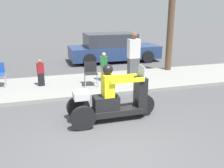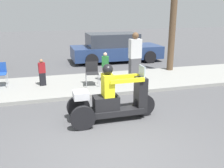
# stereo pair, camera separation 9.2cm
# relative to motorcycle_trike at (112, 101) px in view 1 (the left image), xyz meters

# --- Properties ---
(ground_plane) EXTENTS (60.00, 60.00, 0.00)m
(ground_plane) POSITION_rel_motorcycle_trike_xyz_m (-0.46, -1.48, -0.52)
(ground_plane) COLOR #4C4C4F
(sidewalk_strip) EXTENTS (28.00, 2.80, 0.12)m
(sidewalk_strip) POSITION_rel_motorcycle_trike_xyz_m (-0.46, 3.12, -0.46)
(sidewalk_strip) COLOR gray
(sidewalk_strip) RESTS_ON ground
(motorcycle_trike) EXTENTS (2.27, 0.82, 1.47)m
(motorcycle_trike) POSITION_rel_motorcycle_trike_xyz_m (0.00, 0.00, 0.00)
(motorcycle_trike) COLOR black
(motorcycle_trike) RESTS_ON ground
(spectator_end_of_line) EXTENTS (0.29, 0.22, 1.08)m
(spectator_end_of_line) POSITION_rel_motorcycle_trike_xyz_m (0.63, 3.18, 0.12)
(spectator_end_of_line) COLOR #726656
(spectator_end_of_line) RESTS_ON sidewalk_strip
(spectator_by_tree) EXTENTS (0.25, 0.18, 0.95)m
(spectator_by_tree) POSITION_rel_motorcycle_trike_xyz_m (-1.67, 3.20, 0.06)
(spectator_by_tree) COLOR black
(spectator_by_tree) RESTS_ON sidewalk_strip
(spectator_with_child) EXTENTS (0.45, 0.28, 1.82)m
(spectator_with_child) POSITION_rel_motorcycle_trike_xyz_m (1.68, 2.84, 0.47)
(spectator_with_child) COLOR #515156
(spectator_with_child) RESTS_ON sidewalk_strip
(folding_chair_curbside) EXTENTS (0.52, 0.52, 0.82)m
(folding_chair_curbside) POSITION_rel_motorcycle_trike_xyz_m (0.04, 2.79, 0.10)
(folding_chair_curbside) COLOR #A5A8AD
(folding_chair_curbside) RESTS_ON sidewalk_strip
(parked_car_lot_center) EXTENTS (4.78, 2.11, 1.51)m
(parked_car_lot_center) POSITION_rel_motorcycle_trike_xyz_m (2.20, 7.20, 0.19)
(parked_car_lot_center) COLOR navy
(parked_car_lot_center) RESTS_ON ground
(tree_trunk) EXTENTS (0.28, 0.28, 3.04)m
(tree_trunk) POSITION_rel_motorcycle_trike_xyz_m (3.86, 4.13, 1.12)
(tree_trunk) COLOR brown
(tree_trunk) RESTS_ON sidewalk_strip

